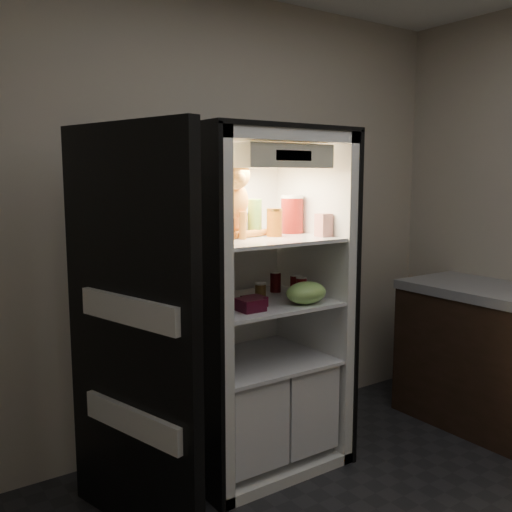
% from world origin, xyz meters
% --- Properties ---
extents(room_shell, '(3.60, 3.60, 3.60)m').
position_xyz_m(room_shell, '(0.00, 0.00, 1.62)').
color(room_shell, white).
rests_on(room_shell, floor).
extents(refrigerator, '(0.90, 0.72, 1.88)m').
position_xyz_m(refrigerator, '(0.00, 1.38, 0.79)').
color(refrigerator, white).
rests_on(refrigerator, floor).
extents(fridge_door, '(0.28, 0.86, 1.85)m').
position_xyz_m(fridge_door, '(-0.83, 1.13, 0.91)').
color(fridge_door, black).
rests_on(fridge_door, floor).
extents(tabby_cat, '(0.37, 0.44, 0.45)m').
position_xyz_m(tabby_cat, '(-0.13, 1.42, 1.46)').
color(tabby_cat, '#C66A19').
rests_on(tabby_cat, refrigerator).
extents(parmesan_shaker, '(0.08, 0.08, 0.20)m').
position_xyz_m(parmesan_shaker, '(0.02, 1.39, 1.39)').
color(parmesan_shaker, '#248638').
rests_on(parmesan_shaker, refrigerator).
extents(mayo_tub, '(0.09, 0.09, 0.12)m').
position_xyz_m(mayo_tub, '(0.07, 1.48, 1.35)').
color(mayo_tub, white).
rests_on(mayo_tub, refrigerator).
extents(salsa_jar, '(0.09, 0.09, 0.15)m').
position_xyz_m(salsa_jar, '(0.10, 1.31, 1.37)').
color(salsa_jar, maroon).
rests_on(salsa_jar, refrigerator).
extents(pepper_jar, '(0.13, 0.13, 0.22)m').
position_xyz_m(pepper_jar, '(0.29, 1.40, 1.40)').
color(pepper_jar, maroon).
rests_on(pepper_jar, refrigerator).
extents(cream_carton, '(0.07, 0.07, 0.13)m').
position_xyz_m(cream_carton, '(0.32, 1.16, 1.35)').
color(cream_carton, beige).
rests_on(cream_carton, refrigerator).
extents(soda_can_a, '(0.06, 0.06, 0.12)m').
position_xyz_m(soda_can_a, '(0.22, 1.46, 1.00)').
color(soda_can_a, black).
rests_on(soda_can_a, refrigerator).
extents(soda_can_b, '(0.06, 0.06, 0.12)m').
position_xyz_m(soda_can_b, '(0.25, 1.31, 1.00)').
color(soda_can_b, black).
rests_on(soda_can_b, refrigerator).
extents(soda_can_c, '(0.06, 0.06, 0.12)m').
position_xyz_m(soda_can_c, '(0.24, 1.24, 1.00)').
color(soda_can_c, black).
rests_on(soda_can_c, refrigerator).
extents(condiment_jar, '(0.06, 0.06, 0.09)m').
position_xyz_m(condiment_jar, '(0.05, 1.37, 0.98)').
color(condiment_jar, '#543818').
rests_on(condiment_jar, refrigerator).
extents(grape_bag, '(0.24, 0.17, 0.12)m').
position_xyz_m(grape_bag, '(0.17, 1.11, 1.00)').
color(grape_bag, '#8BC75D').
rests_on(grape_bag, refrigerator).
extents(berry_box_left, '(0.13, 0.13, 0.06)m').
position_xyz_m(berry_box_left, '(-0.17, 1.15, 0.97)').
color(berry_box_left, '#510D21').
rests_on(berry_box_left, refrigerator).
extents(berry_box_right, '(0.11, 0.11, 0.05)m').
position_xyz_m(berry_box_right, '(-0.10, 1.22, 0.97)').
color(berry_box_right, '#510D21').
rests_on(berry_box_right, refrigerator).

